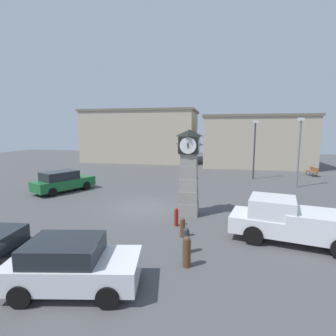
{
  "coord_description": "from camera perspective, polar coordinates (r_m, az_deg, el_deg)",
  "views": [
    {
      "loc": [
        4.41,
        -15.08,
        4.72
      ],
      "look_at": [
        1.11,
        1.67,
        2.25
      ],
      "focal_mm": 28.0,
      "sensor_mm": 36.0,
      "label": 1
    }
  ],
  "objects": [
    {
      "name": "ground_plane",
      "position": [
        16.41,
        -5.0,
        -8.5
      ],
      "size": [
        82.09,
        82.09,
        0.0
      ],
      "primitive_type": "plane",
      "color": "#4C4C4F"
    },
    {
      "name": "clock_tower",
      "position": [
        14.54,
        4.56,
        -0.91
      ],
      "size": [
        1.47,
        1.33,
        4.75
      ],
      "color": "gray",
      "rests_on": "ground_plane"
    },
    {
      "name": "bollard_near_tower",
      "position": [
        9.54,
        4.09,
        -17.62
      ],
      "size": [
        0.29,
        0.29,
        1.11
      ],
      "color": "brown",
      "rests_on": "ground_plane"
    },
    {
      "name": "bollard_mid_row",
      "position": [
        10.49,
        3.96,
        -15.4
      ],
      "size": [
        0.25,
        0.25,
        1.02
      ],
      "color": "#333338",
      "rests_on": "ground_plane"
    },
    {
      "name": "bollard_far_row",
      "position": [
        11.95,
        3.18,
        -12.74
      ],
      "size": [
        0.23,
        0.23,
        0.88
      ],
      "color": "brown",
      "rests_on": "ground_plane"
    },
    {
      "name": "bollard_end_row",
      "position": [
        13.2,
        1.82,
        -10.59
      ],
      "size": [
        0.2,
        0.2,
        0.91
      ],
      "color": "maroon",
      "rests_on": "ground_plane"
    },
    {
      "name": "car_by_building",
      "position": [
        8.75,
        -20.12,
        -19.09
      ],
      "size": [
        4.06,
        2.46,
        1.52
      ],
      "color": "silver",
      "rests_on": "ground_plane"
    },
    {
      "name": "car_far_lot",
      "position": [
        21.74,
        -21.93,
        -2.7
      ],
      "size": [
        3.6,
        4.85,
        1.62
      ],
      "color": "#19602D",
      "rests_on": "ground_plane"
    },
    {
      "name": "pickup_truck",
      "position": [
        12.42,
        25.79,
        -10.37
      ],
      "size": [
        5.52,
        3.01,
        1.85
      ],
      "color": "silver",
      "rests_on": "ground_plane"
    },
    {
      "name": "bench",
      "position": [
        30.99,
        28.93,
        -0.57
      ],
      "size": [
        0.8,
        1.67,
        0.9
      ],
      "color": "brown",
      "rests_on": "ground_plane"
    },
    {
      "name": "street_lamp_near_road",
      "position": [
        26.52,
        18.31,
        4.76
      ],
      "size": [
        0.5,
        0.24,
        5.63
      ],
      "color": "#333338",
      "rests_on": "ground_plane"
    },
    {
      "name": "street_lamp_far_side",
      "position": [
        24.08,
        26.66,
        4.09
      ],
      "size": [
        0.5,
        0.24,
        5.71
      ],
      "color": "slate",
      "rests_on": "ground_plane"
    },
    {
      "name": "warehouse_blue_far",
      "position": [
        41.12,
        -5.59,
        6.99
      ],
      "size": [
        16.74,
        9.81,
        7.67
      ],
      "color": "#B7A88E",
      "rests_on": "ground_plane"
    },
    {
      "name": "storefront_low_left",
      "position": [
        36.54,
        18.45,
        5.61
      ],
      "size": [
        13.5,
        8.35,
        6.59
      ],
      "color": "#B7A88E",
      "rests_on": "ground_plane"
    }
  ]
}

